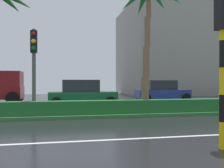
{
  "coord_description": "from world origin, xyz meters",
  "views": [
    {
      "loc": [
        3.35,
        -4.88,
        1.58
      ],
      "look_at": [
        6.58,
        10.64,
        1.46
      ],
      "focal_mm": 41.36,
      "sensor_mm": 36.0,
      "label": 1
    }
  ],
  "objects_px": {
    "traffic_signal_median_right": "(34,56)",
    "car_in_traffic_second": "(162,91)",
    "car_in_traffic_leading": "(82,94)",
    "traffic_signal_foreground": "(222,37)"
  },
  "relations": [
    {
      "from": "traffic_signal_median_right",
      "to": "car_in_traffic_second",
      "type": "distance_m",
      "value": 12.51
    },
    {
      "from": "car_in_traffic_leading",
      "to": "traffic_signal_foreground",
      "type": "bearing_deg",
      "value": -78.28
    },
    {
      "from": "traffic_signal_foreground",
      "to": "car_in_traffic_second",
      "type": "xyz_separation_m",
      "value": [
        4.48,
        14.39,
        -1.82
      ]
    },
    {
      "from": "traffic_signal_median_right",
      "to": "car_in_traffic_leading",
      "type": "bearing_deg",
      "value": 62.74
    },
    {
      "from": "traffic_signal_median_right",
      "to": "traffic_signal_foreground",
      "type": "height_order",
      "value": "traffic_signal_median_right"
    },
    {
      "from": "traffic_signal_foreground",
      "to": "car_in_traffic_second",
      "type": "relative_size",
      "value": 0.89
    },
    {
      "from": "car_in_traffic_leading",
      "to": "car_in_traffic_second",
      "type": "height_order",
      "value": "same"
    },
    {
      "from": "car_in_traffic_leading",
      "to": "car_in_traffic_second",
      "type": "xyz_separation_m",
      "value": [
        6.8,
        3.21,
        0.0
      ]
    },
    {
      "from": "traffic_signal_foreground",
      "to": "car_in_traffic_second",
      "type": "height_order",
      "value": "traffic_signal_foreground"
    },
    {
      "from": "traffic_signal_foreground",
      "to": "car_in_traffic_second",
      "type": "distance_m",
      "value": 15.18
    }
  ]
}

